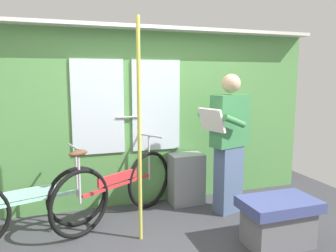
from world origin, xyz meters
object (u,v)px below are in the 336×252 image
object	(u,v)px
bicycle_leaning_behind	(28,205)
bench_seat_corner	(278,221)
passenger_reading_newspaper	(229,141)
handrail_pole	(139,132)
bicycle_near_door	(118,188)
trash_bin_by_wall	(186,179)

from	to	relation	value
bicycle_leaning_behind	bench_seat_corner	size ratio (longest dim) A/B	2.21
passenger_reading_newspaper	handrail_pole	size ratio (longest dim) A/B	0.76
handrail_pole	bench_seat_corner	size ratio (longest dim) A/B	3.02
passenger_reading_newspaper	handrail_pole	bearing A→B (deg)	-0.88
bicycle_near_door	bench_seat_corner	bearing A→B (deg)	-68.18
bicycle_near_door	handrail_pole	bearing A→B (deg)	-105.28
passenger_reading_newspaper	bench_seat_corner	size ratio (longest dim) A/B	2.29
bicycle_near_door	bicycle_leaning_behind	xyz separation A→B (m)	(-0.89, -0.14, -0.02)
bicycle_near_door	bicycle_leaning_behind	distance (m)	0.90
trash_bin_by_wall	handrail_pole	bearing A→B (deg)	-136.49
trash_bin_by_wall	handrail_pole	xyz separation A→B (m)	(-0.76, -0.72, 0.74)
bicycle_leaning_behind	bicycle_near_door	bearing A→B (deg)	-7.74
bicycle_leaning_behind	trash_bin_by_wall	size ratio (longest dim) A/B	2.46
bicycle_near_door	passenger_reading_newspaper	distance (m)	1.35
passenger_reading_newspaper	bicycle_leaning_behind	bearing A→B (deg)	-17.34
bicycle_leaning_behind	passenger_reading_newspaper	xyz separation A→B (m)	(2.15, -0.02, 0.50)
bicycle_leaning_behind	bench_seat_corner	xyz separation A→B (m)	(2.23, -0.85, -0.11)
bicycle_near_door	passenger_reading_newspaper	bearing A→B (deg)	-38.79
trash_bin_by_wall	bench_seat_corner	world-z (taller)	trash_bin_by_wall
bicycle_leaning_behind	bench_seat_corner	distance (m)	2.39
bench_seat_corner	bicycle_leaning_behind	bearing A→B (deg)	159.08
bicycle_leaning_behind	handrail_pole	xyz separation A→B (m)	(1.03, -0.34, 0.71)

